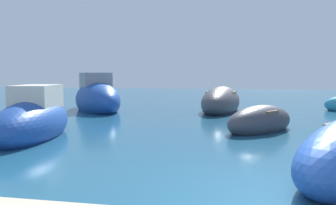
# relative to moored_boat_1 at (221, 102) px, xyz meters

# --- Properties ---
(ground) EXTENTS (80.00, 80.00, 0.00)m
(ground) POSITION_rel_moored_boat_1_xyz_m (1.11, -13.39, -0.47)
(ground) COLOR #1E5170
(moored_boat_1) EXTENTS (2.47, 5.88, 1.70)m
(moored_boat_1) POSITION_rel_moored_boat_1_xyz_m (0.00, 0.00, 0.00)
(moored_boat_1) COLOR #3F3F47
(moored_boat_1) RESTS_ON ground
(moored_boat_2) EXTENTS (3.05, 3.41, 1.18)m
(moored_boat_2) POSITION_rel_moored_boat_1_xyz_m (1.66, -6.47, -0.14)
(moored_boat_2) COLOR #3F3F47
(moored_boat_2) RESTS_ON ground
(moored_boat_3) EXTENTS (4.85, 5.72, 2.51)m
(moored_boat_3) POSITION_rel_moored_boat_1_xyz_m (-6.74, -0.92, 0.19)
(moored_boat_3) COLOR #1E479E
(moored_boat_3) RESTS_ON ground
(moored_boat_8) EXTENTS (2.42, 4.78, 2.00)m
(moored_boat_8) POSITION_rel_moored_boat_1_xyz_m (-5.52, -9.09, 0.05)
(moored_boat_8) COLOR #1E479E
(moored_boat_8) RESTS_ON ground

